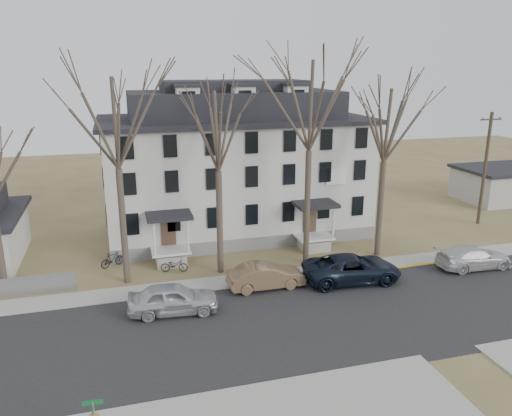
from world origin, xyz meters
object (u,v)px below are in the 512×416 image
object	(u,v)px
bicycle_left	(174,266)
bicycle_right	(112,260)
tree_far_left	(115,116)
car_silver	(173,299)
utility_pole_far	(485,168)
car_tan	(266,276)
car_white	(474,258)
tree_center	(310,99)
boarding_house	(235,166)
car_navy	(352,269)
tree_mid_left	(218,126)
tree_mid_right	(386,120)

from	to	relation	value
bicycle_left	bicycle_right	size ratio (longest dim) A/B	1.03
tree_far_left	car_silver	distance (m)	10.95
utility_pole_far	car_tan	size ratio (longest dim) A/B	2.02
car_tan	car_white	size ratio (longest dim) A/B	0.92
tree_center	bicycle_left	world-z (taller)	tree_center
boarding_house	car_navy	distance (m)	13.55
tree_far_left	tree_mid_left	size ratio (longest dim) A/B	1.08
boarding_house	car_tan	bearing A→B (deg)	-94.26
tree_mid_right	car_navy	distance (m)	10.26
car_white	bicycle_right	bearing A→B (deg)	75.65
tree_mid_left	car_tan	world-z (taller)	tree_mid_left
utility_pole_far	car_silver	distance (m)	28.93
tree_far_left	car_white	distance (m)	24.78
tree_center	car_white	bearing A→B (deg)	-20.80
tree_far_left	car_tan	size ratio (longest dim) A/B	2.91
tree_mid_right	car_navy	bearing A→B (deg)	-135.83
boarding_house	bicycle_left	size ratio (longest dim) A/B	11.80
tree_mid_right	car_silver	bearing A→B (deg)	-162.09
boarding_house	car_silver	xyz separation A→B (m)	(-6.66, -13.05, -4.54)
car_white	bicycle_right	size ratio (longest dim) A/B	3.00
car_silver	bicycle_right	xyz separation A→B (m)	(-3.21, 7.65, -0.32)
boarding_house	tree_mid_right	distance (m)	12.51
car_tan	bicycle_right	size ratio (longest dim) A/B	2.75
tree_far_left	tree_mid_left	xyz separation A→B (m)	(6.00, 0.00, -0.74)
car_silver	car_white	world-z (taller)	car_silver
boarding_house	car_white	distance (m)	18.73
car_navy	car_tan	bearing A→B (deg)	89.06
car_white	tree_mid_left	bearing A→B (deg)	78.15
tree_mid_right	bicycle_left	xyz separation A→B (m)	(-14.46, 0.74, -9.14)
tree_far_left	tree_mid_left	world-z (taller)	tree_far_left
tree_far_left	tree_mid_right	size ratio (longest dim) A/B	1.08
tree_center	car_tan	distance (m)	11.46
tree_mid_right	utility_pole_far	size ratio (longest dim) A/B	1.34
tree_mid_right	tree_center	bearing A→B (deg)	180.00
bicycle_left	tree_mid_right	bearing A→B (deg)	-80.18
tree_far_left	car_white	world-z (taller)	tree_far_left
tree_center	car_navy	world-z (taller)	tree_center
tree_mid_right	car_tan	world-z (taller)	tree_mid_right
car_tan	bicycle_right	world-z (taller)	car_tan
tree_far_left	bicycle_right	xyz separation A→B (m)	(-0.87, 2.75, -9.83)
car_navy	bicycle_left	distance (m)	11.52
car_navy	car_white	bearing A→B (deg)	-87.13
tree_center	car_silver	bearing A→B (deg)	-153.10
boarding_house	car_navy	xyz separation A→B (m)	(4.65, -11.89, -4.53)
car_navy	bicycle_left	size ratio (longest dim) A/B	3.48
tree_far_left	car_tan	distance (m)	12.97
tree_center	boarding_house	bearing A→B (deg)	110.20
car_silver	car_navy	distance (m)	11.37
tree_far_left	tree_mid_right	world-z (taller)	tree_far_left
tree_center	bicycle_right	distance (m)	16.88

